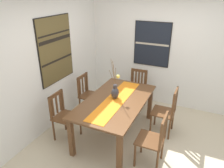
{
  "coord_description": "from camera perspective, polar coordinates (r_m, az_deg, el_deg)",
  "views": [
    {
      "loc": [
        -3.05,
        -0.94,
        2.67
      ],
      "look_at": [
        0.14,
        0.55,
        1.07
      ],
      "focal_mm": 34.47,
      "sensor_mm": 36.0,
      "label": 1
    }
  ],
  "objects": [
    {
      "name": "ground_plane",
      "position": [
        4.17,
        6.25,
        -15.87
      ],
      "size": [
        6.4,
        6.4,
        0.03
      ],
      "primitive_type": "cube",
      "color": "beige"
    },
    {
      "name": "wall_back",
      "position": [
        4.34,
        -16.81,
        5.63
      ],
      "size": [
        6.4,
        0.12,
        2.7
      ],
      "primitive_type": "cube",
      "color": "silver",
      "rests_on": "ground_plane"
    },
    {
      "name": "wall_side",
      "position": [
        5.17,
        13.81,
        8.89
      ],
      "size": [
        0.12,
        6.4,
        2.7
      ],
      "primitive_type": "cube",
      "color": "silver",
      "rests_on": "ground_plane"
    },
    {
      "name": "dining_table",
      "position": [
        4.01,
        0.98,
        -5.53
      ],
      "size": [
        1.84,
        1.04,
        0.77
      ],
      "color": "brown",
      "rests_on": "ground_plane"
    },
    {
      "name": "table_runner",
      "position": [
        3.96,
        0.99,
        -4.2
      ],
      "size": [
        1.69,
        0.36,
        0.01
      ],
      "primitive_type": "cube",
      "color": "orange",
      "rests_on": "dining_table"
    },
    {
      "name": "centerpiece_vase",
      "position": [
        3.95,
        0.86,
        -1.99
      ],
      "size": [
        0.19,
        0.18,
        0.77
      ],
      "color": "#333338",
      "rests_on": "dining_table"
    },
    {
      "name": "chair_0",
      "position": [
        3.54,
        11.04,
        -14.17
      ],
      "size": [
        0.42,
        0.42,
        0.94
      ],
      "color": "brown",
      "rests_on": "ground_plane"
    },
    {
      "name": "chair_1",
      "position": [
        5.16,
        6.61,
        -0.85
      ],
      "size": [
        0.43,
        0.43,
        0.89
      ],
      "color": "brown",
      "rests_on": "ground_plane"
    },
    {
      "name": "chair_2",
      "position": [
        4.83,
        -6.27,
        -2.71
      ],
      "size": [
        0.42,
        0.42,
        0.92
      ],
      "color": "brown",
      "rests_on": "ground_plane"
    },
    {
      "name": "chair_3",
      "position": [
        4.15,
        -12.68,
        -8.11
      ],
      "size": [
        0.43,
        0.43,
        0.92
      ],
      "color": "brown",
      "rests_on": "ground_plane"
    },
    {
      "name": "chair_4",
      "position": [
        4.28,
        14.24,
        -6.92
      ],
      "size": [
        0.42,
        0.42,
        0.96
      ],
      "color": "brown",
      "rests_on": "ground_plane"
    },
    {
      "name": "painting_on_back_wall",
      "position": [
        4.4,
        -14.7,
        8.77
      ],
      "size": [
        0.97,
        0.05,
        1.29
      ],
      "color": "black"
    },
    {
      "name": "painting_on_side_wall",
      "position": [
        5.14,
        10.55,
        10.33
      ],
      "size": [
        0.05,
        0.84,
        1.03
      ],
      "color": "black"
    }
  ]
}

